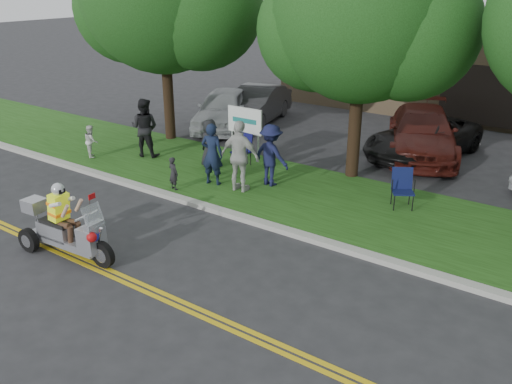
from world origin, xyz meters
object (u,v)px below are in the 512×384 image
Objects in this scene: parked_car_right at (422,132)px; parked_car_mid at (423,138)px; lawn_chair_b at (402,185)px; spectator_adult_left at (212,154)px; spectator_adult_right at (240,157)px; parked_car_far_left at (224,109)px; spectator_adult_mid at (145,128)px; parked_car_left at (256,105)px; trike_scooter at (65,230)px; lawn_chair_a at (243,147)px.

parked_car_mid is at bearing -82.62° from parked_car_right.
spectator_adult_left is (-4.86, -1.52, 0.31)m from lawn_chair_b.
spectator_adult_right reaches higher than parked_car_far_left.
spectator_adult_mid is 5.86m from parked_car_left.
spectator_adult_right is (0.94, 0.03, 0.10)m from spectator_adult_left.
lawn_chair_b is at bearing -176.99° from spectator_adult_left.
lawn_chair_b is 8.26m from spectator_adult_mid.
trike_scooter is 1.28× the size of spectator_adult_right.
spectator_adult_left reaches higher than lawn_chair_b.
parked_car_far_left is 7.53m from parked_car_mid.
spectator_adult_mid is at bearing 117.14° from trike_scooter.
lawn_chair_b is 9.45m from parked_car_left.
parked_car_far_left reaches higher than lawn_chair_a.
parked_car_right reaches higher than parked_car_left.
parked_car_mid is at bearing 66.58° from trike_scooter.
parked_car_left is 6.98m from parked_car_mid.
parked_car_far_left is (-0.32, 4.42, -0.28)m from spectator_adult_mid.
spectator_adult_right is at bearing -72.69° from parked_car_far_left.
trike_scooter is 6.46m from spectator_adult_mid.
lawn_chair_b is at bearing 48.43° from trike_scooter.
parked_car_mid is (4.11, 4.20, -0.01)m from lawn_chair_a.
spectator_adult_left is 6.31m from parked_car_far_left.
parked_car_mid is (6.96, -0.52, -0.07)m from parked_car_left.
parked_car_far_left reaches higher than parked_car_right.
spectator_adult_right reaches higher than lawn_chair_b.
lawn_chair_b is at bearing -164.86° from spectator_adult_right.
spectator_adult_right is at bearing 151.11° from spectator_adult_mid.
parked_car_mid reaches higher than lawn_chair_b.
lawn_chair_a is 0.22× the size of parked_car_far_left.
spectator_adult_mid reaches higher than parked_car_right.
parked_car_left is at bearing 155.42° from parked_car_right.
parked_car_far_left reaches higher than parked_car_left.
parked_car_left reaches higher than parked_car_mid.
parked_car_left is at bearing -173.19° from parked_car_mid.
trike_scooter is 0.56× the size of parked_car_far_left.
lawn_chair_b is at bearing -98.18° from parked_car_right.
lawn_chair_a is at bearing -179.73° from spectator_adult_mid.
lawn_chair_b is at bearing 165.81° from spectator_adult_mid.
lawn_chair_b is (4.88, 6.33, 0.09)m from trike_scooter.
parked_car_mid is at bearing -17.34° from parked_car_left.
spectator_adult_mid reaches higher than parked_car_left.
trike_scooter is 1.32× the size of spectator_adult_mid.
spectator_adult_left is at bearing -77.36° from parked_car_left.
parked_car_far_left is at bearing 141.11° from lawn_chair_a.
spectator_adult_left reaches higher than trike_scooter.
parked_car_mid is at bearing 71.43° from lawn_chair_b.
parked_car_far_left is 7.43m from parked_car_right.
parked_car_right is at bearing -161.52° from spectator_adult_mid.
spectator_adult_right is at bearing -135.87° from parked_car_right.
lawn_chair_a is at bearing -154.00° from parked_car_right.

